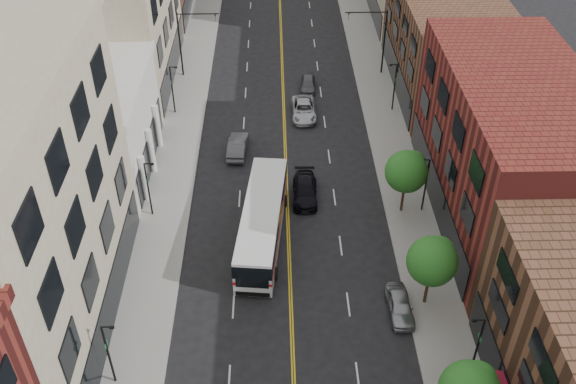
{
  "coord_description": "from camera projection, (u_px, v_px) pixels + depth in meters",
  "views": [
    {
      "loc": [
        -0.93,
        -16.2,
        33.68
      ],
      "look_at": [
        -0.05,
        20.41,
        5.0
      ],
      "focal_mm": 40.0,
      "sensor_mm": 36.0,
      "label": 1
    }
  ],
  "objects": [
    {
      "name": "sidewalk_left",
      "position": [
        180.0,
        140.0,
        60.85
      ],
      "size": [
        4.0,
        110.0,
        0.15
      ],
      "primitive_type": "cube",
      "color": "gray",
      "rests_on": "ground"
    },
    {
      "name": "sidewalk_right",
      "position": [
        389.0,
        137.0,
        61.22
      ],
      "size": [
        4.0,
        110.0,
        0.15
      ],
      "primitive_type": "cube",
      "color": "gray",
      "rests_on": "ground"
    },
    {
      "name": "bldg_l_tanoffice",
      "position": [
        5.0,
        220.0,
        37.9
      ],
      "size": [
        10.0,
        22.0,
        18.0
      ],
      "primitive_type": "cube",
      "color": "tan",
      "rests_on": "ground"
    },
    {
      "name": "bldg_l_white",
      "position": [
        88.0,
        128.0,
        55.15
      ],
      "size": [
        10.0,
        14.0,
        8.0
      ],
      "primitive_type": "cube",
      "color": "silver",
      "rests_on": "ground"
    },
    {
      "name": "bldg_r_mid",
      "position": [
        509.0,
        150.0,
        49.04
      ],
      "size": [
        10.0,
        22.0,
        12.0
      ],
      "primitive_type": "cube",
      "color": "maroon",
      "rests_on": "ground"
    },
    {
      "name": "bldg_r_far_a",
      "position": [
        447.0,
        43.0,
        66.19
      ],
      "size": [
        10.0,
        20.0,
        10.0
      ],
      "primitive_type": "cube",
      "color": "brown",
      "rests_on": "ground"
    },
    {
      "name": "tree_r_2",
      "position": [
        433.0,
        259.0,
        42.24
      ],
      "size": [
        3.4,
        3.4,
        5.59
      ],
      "color": "black",
      "rests_on": "sidewalk_right"
    },
    {
      "name": "tree_r_3",
      "position": [
        407.0,
        170.0,
        50.11
      ],
      "size": [
        3.4,
        3.4,
        5.59
      ],
      "color": "black",
      "rests_on": "sidewalk_right"
    },
    {
      "name": "lamp_l_1",
      "position": [
        108.0,
        351.0,
        37.79
      ],
      "size": [
        0.81,
        0.55,
        5.05
      ],
      "color": "black",
      "rests_on": "sidewalk_left"
    },
    {
      "name": "lamp_l_2",
      "position": [
        149.0,
        186.0,
        50.39
      ],
      "size": [
        0.81,
        0.55,
        5.05
      ],
      "color": "black",
      "rests_on": "sidewalk_left"
    },
    {
      "name": "lamp_l_3",
      "position": [
        173.0,
        87.0,
        62.98
      ],
      "size": [
        0.81,
        0.55,
        5.05
      ],
      "color": "black",
      "rests_on": "sidewalk_left"
    },
    {
      "name": "lamp_r_1",
      "position": [
        477.0,
        344.0,
        38.2
      ],
      "size": [
        0.81,
        0.55,
        5.05
      ],
      "color": "black",
      "rests_on": "sidewalk_right"
    },
    {
      "name": "lamp_r_2",
      "position": [
        426.0,
        182.0,
        50.8
      ],
      "size": [
        0.81,
        0.55,
        5.05
      ],
      "color": "black",
      "rests_on": "sidewalk_right"
    },
    {
      "name": "lamp_r_3",
      "position": [
        394.0,
        85.0,
        63.39
      ],
      "size": [
        0.81,
        0.55,
        5.05
      ],
      "color": "black",
      "rests_on": "sidewalk_right"
    },
    {
      "name": "signal_mast_left",
      "position": [
        186.0,
        37.0,
        68.26
      ],
      "size": [
        4.49,
        0.18,
        7.2
      ],
      "color": "black",
      "rests_on": "sidewalk_left"
    },
    {
      "name": "signal_mast_right",
      "position": [
        378.0,
        35.0,
        68.64
      ],
      "size": [
        4.49,
        0.18,
        7.2
      ],
      "color": "black",
      "rests_on": "sidewalk_right"
    },
    {
      "name": "city_bus",
      "position": [
        262.0,
        220.0,
        48.8
      ],
      "size": [
        4.07,
        12.85,
        3.25
      ],
      "rotation": [
        0.0,
        0.0,
        -0.1
      ],
      "color": "silver",
      "rests_on": "ground"
    },
    {
      "name": "car_parked_far",
      "position": [
        400.0,
        306.0,
        43.61
      ],
      "size": [
        1.73,
        4.05,
        1.37
      ],
      "primitive_type": "imported",
      "rotation": [
        0.0,
        0.0,
        0.03
      ],
      "color": "#96999D",
      "rests_on": "ground"
    },
    {
      "name": "car_lane_behind",
      "position": [
        238.0,
        146.0,
        58.81
      ],
      "size": [
        1.91,
        4.7,
        1.52
      ],
      "primitive_type": "imported",
      "rotation": [
        0.0,
        0.0,
        3.07
      ],
      "color": "#48484C",
      "rests_on": "ground"
    },
    {
      "name": "car_lane_a",
      "position": [
        305.0,
        190.0,
        53.64
      ],
      "size": [
        2.15,
        5.03,
        1.45
      ],
      "primitive_type": "imported",
      "rotation": [
        0.0,
        0.0,
        -0.03
      ],
      "color": "black",
      "rests_on": "ground"
    },
    {
      "name": "car_lane_b",
      "position": [
        304.0,
        109.0,
        63.99
      ],
      "size": [
        2.47,
        5.21,
        1.44
      ],
      "primitive_type": "imported",
      "rotation": [
        0.0,
        0.0,
        0.02
      ],
      "color": "#B4B7BD",
      "rests_on": "ground"
    },
    {
      "name": "car_lane_c",
      "position": [
        308.0,
        84.0,
        68.26
      ],
      "size": [
        1.83,
        4.01,
        1.33
      ],
      "primitive_type": "imported",
      "rotation": [
        0.0,
        0.0,
        -0.07
      ],
      "color": "#4B4A4F",
      "rests_on": "ground"
    }
  ]
}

